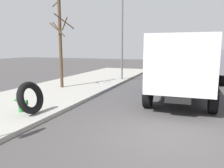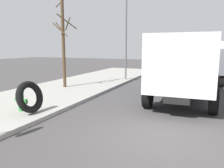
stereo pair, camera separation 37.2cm
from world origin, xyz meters
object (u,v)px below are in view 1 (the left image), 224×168
dump_truck_gray (202,59)px  loose_tire (31,98)px  dump_truck_red (193,55)px  dump_truck_yellow (183,53)px  fire_hydrant (21,100)px  street_light_pole (122,33)px  dump_truck_blue (182,66)px  bare_tree (60,40)px

dump_truck_gray → loose_tire: bearing=154.8°
loose_tire → dump_truck_red: size_ratio=0.17×
loose_tire → dump_truck_yellow: 34.49m
loose_tire → dump_truck_red: bearing=-13.0°
dump_truck_red → dump_truck_yellow: size_ratio=0.99×
fire_hydrant → dump_truck_gray: dump_truck_gray is taller
dump_truck_gray → street_light_pole: (-3.05, 5.60, 1.94)m
dump_truck_yellow → dump_truck_blue: bearing=-177.2°
dump_truck_red → bare_tree: bare_tree is taller
loose_tire → dump_truck_yellow: dump_truck_yellow is taller
dump_truck_blue → street_light_pole: 6.66m
dump_truck_red → dump_truck_gray: bearing=-175.6°
dump_truck_gray → dump_truck_yellow: size_ratio=0.98×
dump_truck_yellow → loose_tire: bearing=174.4°
fire_hydrant → dump_truck_blue: bearing=-47.5°
fire_hydrant → street_light_pole: (9.42, -0.85, 2.94)m
dump_truck_gray → dump_truck_red: 9.79m
dump_truck_red → street_light_pole: bearing=159.3°
dump_truck_yellow → bare_tree: bare_tree is taller
fire_hydrant → bare_tree: (4.91, 1.45, 2.32)m
loose_tire → bare_tree: 5.82m
bare_tree → loose_tire: bearing=-158.5°
dump_truck_red → loose_tire: bearing=167.0°
fire_hydrant → bare_tree: bare_tree is taller
fire_hydrant → dump_truck_red: size_ratio=0.12×
dump_truck_gray → dump_truck_red: same height
street_light_pole → fire_hydrant: bearing=174.9°
dump_truck_blue → dump_truck_yellow: same height
dump_truck_blue → dump_truck_red: bearing=-1.1°
fire_hydrant → dump_truck_red: 22.97m
fire_hydrant → dump_truck_yellow: (34.21, -3.92, 1.00)m
dump_truck_red → street_light_pole: (-12.82, 4.85, 1.94)m
fire_hydrant → street_light_pole: street_light_pole is taller
bare_tree → street_light_pole: (4.51, -2.29, 0.62)m
fire_hydrant → loose_tire: 0.56m
dump_truck_gray → street_light_pole: bearing=118.6°
street_light_pole → dump_truck_yellow: bearing=-7.1°
bare_tree → street_light_pole: street_light_pole is taller
fire_hydrant → bare_tree: bearing=16.4°
fire_hydrant → dump_truck_blue: (4.92, -5.36, 1.00)m
dump_truck_blue → dump_truck_gray: size_ratio=1.01×
fire_hydrant → loose_tire: size_ratio=0.74×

